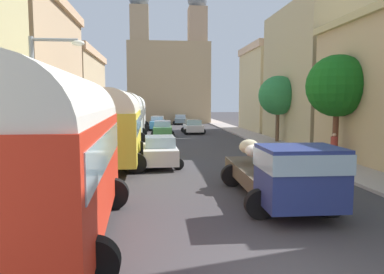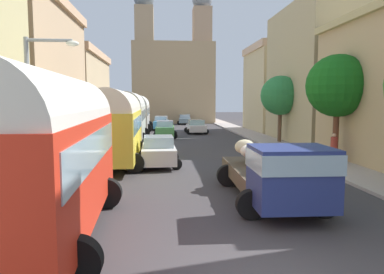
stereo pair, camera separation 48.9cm
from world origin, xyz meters
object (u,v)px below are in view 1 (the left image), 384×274
object	(u,v)px
parked_bus_0	(57,148)
streetlamp_near	(42,103)
car_1	(180,119)
car_4	(158,123)
car_0	(193,127)
pedestrian_1	(334,147)
parked_bus_2	(127,114)
parked_bus_1	(117,123)
cargo_truck_0	(281,172)
parked_bus_3	(135,111)
car_3	(163,129)
car_2	(160,151)

from	to	relation	value
parked_bus_0	streetlamp_near	size ratio (longest dim) A/B	1.48
car_1	car_4	xyz separation A→B (m)	(-3.52, -10.09, 0.09)
parked_bus_0	car_0	bearing A→B (deg)	77.41
pedestrian_1	streetlamp_near	distance (m)	15.25
parked_bus_2	parked_bus_1	bearing A→B (deg)	-88.62
cargo_truck_0	car_4	xyz separation A→B (m)	(-3.83, 32.58, -0.34)
cargo_truck_0	car_4	world-z (taller)	cargo_truck_0
parked_bus_1	car_0	bearing A→B (deg)	71.43
parked_bus_1	car_1	size ratio (longest dim) A/B	2.10
car_1	car_4	world-z (taller)	car_4
cargo_truck_0	car_0	size ratio (longest dim) A/B	1.82
parked_bus_1	streetlamp_near	size ratio (longest dim) A/B	1.48
cargo_truck_0	car_0	xyz separation A→B (m)	(-0.06, 27.25, -0.42)
parked_bus_0	car_0	world-z (taller)	parked_bus_0
parked_bus_3	car_4	xyz separation A→B (m)	(2.69, 1.19, -1.49)
car_3	car_4	xyz separation A→B (m)	(-0.37, 9.70, 0.01)
parked_bus_0	parked_bus_3	size ratio (longest dim) A/B	0.88
parked_bus_2	car_1	distance (m)	23.43
car_4	car_1	bearing A→B (deg)	70.76
car_1	car_3	xyz separation A→B (m)	(-3.15, -19.78, 0.08)
parked_bus_2	car_3	world-z (taller)	parked_bus_2
parked_bus_0	parked_bus_1	distance (m)	11.07
cargo_truck_0	car_1	distance (m)	42.67
cargo_truck_0	car_3	size ratio (longest dim) A/B	1.78
pedestrian_1	parked_bus_2	bearing A→B (deg)	133.81
car_0	pedestrian_1	size ratio (longest dim) A/B	2.21
car_2	parked_bus_0	bearing A→B (deg)	-104.75
parked_bus_2	car_2	world-z (taller)	parked_bus_2
cargo_truck_0	streetlamp_near	size ratio (longest dim) A/B	1.25
car_4	cargo_truck_0	bearing A→B (deg)	-83.30
car_0	car_2	distance (m)	19.70
car_2	car_4	world-z (taller)	car_4
parked_bus_2	streetlamp_near	distance (m)	18.99
car_0	car_1	world-z (taller)	car_0
cargo_truck_0	streetlamp_near	world-z (taller)	streetlamp_near
car_2	pedestrian_1	xyz separation A→B (m)	(9.64, -0.56, 0.19)
car_2	car_3	world-z (taller)	car_3
car_4	streetlamp_near	world-z (taller)	streetlamp_near
parked_bus_1	parked_bus_2	xyz separation A→B (m)	(-0.28, 11.49, 0.07)
car_2	pedestrian_1	size ratio (longest dim) A/B	2.23
car_3	streetlamp_near	xyz separation A→B (m)	(-4.62, -21.62, 2.66)
parked_bus_2	streetlamp_near	bearing A→B (deg)	-94.52
car_0	car_1	xyz separation A→B (m)	(-0.24, 15.42, -0.01)
car_3	car_4	distance (m)	9.70
parked_bus_0	cargo_truck_0	xyz separation A→B (m)	(6.69, 2.40, -1.21)
cargo_truck_0	car_1	bearing A→B (deg)	90.41
car_2	parked_bus_1	bearing A→B (deg)	162.61
parked_bus_1	pedestrian_1	world-z (taller)	parked_bus_1
car_3	car_2	bearing A→B (deg)	-91.95
parked_bus_0	car_4	bearing A→B (deg)	85.33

